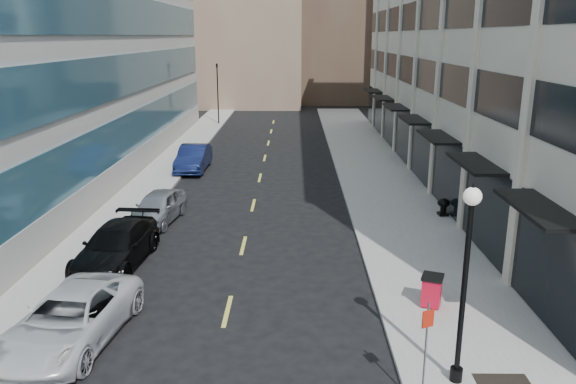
{
  "coord_description": "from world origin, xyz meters",
  "views": [
    {
      "loc": [
        2.19,
        -8.74,
        8.78
      ],
      "look_at": [
        1.96,
        11.91,
        3.0
      ],
      "focal_mm": 35.0,
      "sensor_mm": 36.0,
      "label": 1
    }
  ],
  "objects_px": {
    "urn_planter": "(444,205)",
    "car_blue_sedan": "(193,158)",
    "traffic_signal": "(217,67)",
    "lamppost": "(466,269)",
    "sign_post": "(426,342)",
    "car_black_pickup": "(116,246)",
    "car_silver_sedan": "(158,207)",
    "trash_bin": "(432,290)",
    "car_white_van": "(71,319)"
  },
  "relations": [
    {
      "from": "urn_planter",
      "to": "car_blue_sedan",
      "type": "bearing_deg",
      "value": 144.51
    },
    {
      "from": "traffic_signal",
      "to": "lamppost",
      "type": "bearing_deg",
      "value": -74.87
    },
    {
      "from": "traffic_signal",
      "to": "sign_post",
      "type": "xyz_separation_m",
      "value": [
        10.8,
        -45.01,
        -3.85
      ]
    },
    {
      "from": "traffic_signal",
      "to": "car_black_pickup",
      "type": "distance_m",
      "value": 36.48
    },
    {
      "from": "car_blue_sedan",
      "to": "lamppost",
      "type": "bearing_deg",
      "value": -64.82
    },
    {
      "from": "traffic_signal",
      "to": "car_silver_sedan",
      "type": "xyz_separation_m",
      "value": [
        1.1,
        -30.85,
        -4.96
      ]
    },
    {
      "from": "traffic_signal",
      "to": "car_blue_sedan",
      "type": "xyz_separation_m",
      "value": [
        0.93,
        -20.0,
        -4.88
      ]
    },
    {
      "from": "trash_bin",
      "to": "car_black_pickup",
      "type": "bearing_deg",
      "value": -176.26
    },
    {
      "from": "trash_bin",
      "to": "urn_planter",
      "type": "bearing_deg",
      "value": 95.04
    },
    {
      "from": "trash_bin",
      "to": "lamppost",
      "type": "height_order",
      "value": "lamppost"
    },
    {
      "from": "car_silver_sedan",
      "to": "lamppost",
      "type": "distance_m",
      "value": 17.2
    },
    {
      "from": "traffic_signal",
      "to": "urn_planter",
      "type": "distance_m",
      "value": 34.05
    },
    {
      "from": "traffic_signal",
      "to": "lamppost",
      "type": "height_order",
      "value": "traffic_signal"
    },
    {
      "from": "traffic_signal",
      "to": "car_silver_sedan",
      "type": "height_order",
      "value": "traffic_signal"
    },
    {
      "from": "traffic_signal",
      "to": "car_blue_sedan",
      "type": "distance_m",
      "value": 20.61
    },
    {
      "from": "sign_post",
      "to": "trash_bin",
      "type": "bearing_deg",
      "value": 50.54
    },
    {
      "from": "car_white_van",
      "to": "car_silver_sedan",
      "type": "relative_size",
      "value": 1.25
    },
    {
      "from": "trash_bin",
      "to": "car_white_van",
      "type": "bearing_deg",
      "value": -147.43
    },
    {
      "from": "trash_bin",
      "to": "urn_planter",
      "type": "distance_m",
      "value": 10.15
    },
    {
      "from": "lamppost",
      "to": "sign_post",
      "type": "distance_m",
      "value": 2.05
    },
    {
      "from": "sign_post",
      "to": "lamppost",
      "type": "bearing_deg",
      "value": 18.43
    },
    {
      "from": "urn_planter",
      "to": "car_white_van",
      "type": "bearing_deg",
      "value": -139.53
    },
    {
      "from": "car_white_van",
      "to": "car_black_pickup",
      "type": "height_order",
      "value": "car_black_pickup"
    },
    {
      "from": "traffic_signal",
      "to": "lamppost",
      "type": "distance_m",
      "value": 45.65
    },
    {
      "from": "car_blue_sedan",
      "to": "trash_bin",
      "type": "height_order",
      "value": "car_blue_sedan"
    },
    {
      "from": "car_silver_sedan",
      "to": "trash_bin",
      "type": "xyz_separation_m",
      "value": [
        11.13,
        -8.99,
        -0.02
      ]
    },
    {
      "from": "car_white_van",
      "to": "lamppost",
      "type": "distance_m",
      "value": 11.21
    },
    {
      "from": "lamppost",
      "to": "urn_planter",
      "type": "bearing_deg",
      "value": 77.03
    },
    {
      "from": "traffic_signal",
      "to": "car_silver_sedan",
      "type": "distance_m",
      "value": 31.26
    },
    {
      "from": "lamppost",
      "to": "trash_bin",
      "type": "bearing_deg",
      "value": 85.54
    },
    {
      "from": "sign_post",
      "to": "car_blue_sedan",
      "type": "bearing_deg",
      "value": 87.47
    },
    {
      "from": "car_black_pickup",
      "to": "urn_planter",
      "type": "bearing_deg",
      "value": 27.51
    },
    {
      "from": "sign_post",
      "to": "urn_planter",
      "type": "bearing_deg",
      "value": 49.85
    },
    {
      "from": "trash_bin",
      "to": "sign_post",
      "type": "relative_size",
      "value": 0.4
    },
    {
      "from": "car_white_van",
      "to": "car_silver_sedan",
      "type": "height_order",
      "value": "car_white_van"
    },
    {
      "from": "car_blue_sedan",
      "to": "trash_bin",
      "type": "relative_size",
      "value": 4.7
    },
    {
      "from": "car_blue_sedan",
      "to": "urn_planter",
      "type": "height_order",
      "value": "car_blue_sedan"
    },
    {
      "from": "traffic_signal",
      "to": "car_blue_sedan",
      "type": "relative_size",
      "value": 1.36
    },
    {
      "from": "car_black_pickup",
      "to": "trash_bin",
      "type": "relative_size",
      "value": 5.0
    },
    {
      "from": "car_white_van",
      "to": "sign_post",
      "type": "bearing_deg",
      "value": -10.22
    },
    {
      "from": "car_silver_sedan",
      "to": "car_white_van",
      "type": "bearing_deg",
      "value": -81.83
    },
    {
      "from": "car_silver_sedan",
      "to": "sign_post",
      "type": "xyz_separation_m",
      "value": [
        9.7,
        -14.16,
        1.11
      ]
    },
    {
      "from": "car_blue_sedan",
      "to": "trash_bin",
      "type": "xyz_separation_m",
      "value": [
        11.29,
        -19.83,
        -0.11
      ]
    },
    {
      "from": "lamppost",
      "to": "traffic_signal",
      "type": "bearing_deg",
      "value": 105.13
    },
    {
      "from": "traffic_signal",
      "to": "car_blue_sedan",
      "type": "bearing_deg",
      "value": -87.33
    },
    {
      "from": "sign_post",
      "to": "urn_planter",
      "type": "height_order",
      "value": "sign_post"
    },
    {
      "from": "traffic_signal",
      "to": "sign_post",
      "type": "relative_size",
      "value": 2.58
    },
    {
      "from": "car_silver_sedan",
      "to": "car_blue_sedan",
      "type": "bearing_deg",
      "value": 98.75
    },
    {
      "from": "traffic_signal",
      "to": "trash_bin",
      "type": "bearing_deg",
      "value": -72.94
    },
    {
      "from": "car_silver_sedan",
      "to": "urn_planter",
      "type": "height_order",
      "value": "car_silver_sedan"
    }
  ]
}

